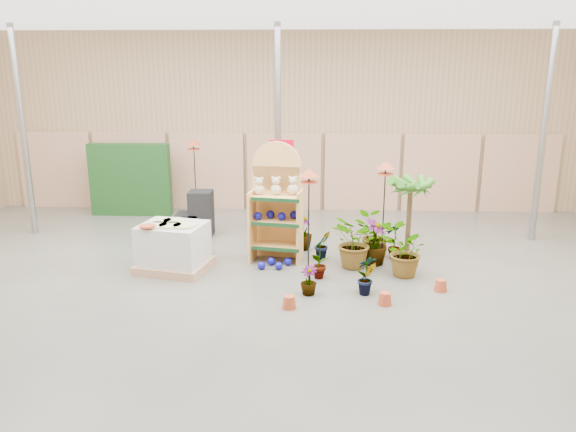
% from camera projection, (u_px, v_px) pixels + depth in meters
% --- Properties ---
extents(room, '(15.20, 12.10, 4.70)m').
position_uv_depth(room, '(268.00, 155.00, 9.33)').
color(room, '#4D4C44').
rests_on(room, ground).
extents(display_shelf, '(1.04, 0.75, 2.28)m').
position_uv_depth(display_shelf, '(276.00, 206.00, 10.74)').
color(display_shelf, tan).
rests_on(display_shelf, ground).
extents(teddy_bears, '(0.84, 0.21, 0.35)m').
position_uv_depth(teddy_bears, '(277.00, 187.00, 10.53)').
color(teddy_bears, '#C5B692').
rests_on(teddy_bears, display_shelf).
extents(gazing_balls_shelf, '(0.84, 0.29, 0.16)m').
position_uv_depth(gazing_balls_shelf, '(276.00, 215.00, 10.65)').
color(gazing_balls_shelf, '#0C0D8C').
rests_on(gazing_balls_shelf, display_shelf).
extents(gazing_balls_floor, '(0.63, 0.39, 0.15)m').
position_uv_depth(gazing_balls_floor, '(275.00, 264.00, 10.46)').
color(gazing_balls_floor, '#0C0D8C').
rests_on(gazing_balls_floor, ground).
extents(pallet_stack, '(1.42, 1.26, 0.91)m').
position_uv_depth(pallet_stack, '(173.00, 247.00, 10.26)').
color(pallet_stack, '#A97C5F').
rests_on(pallet_stack, ground).
extents(charcoal_planters, '(0.80, 0.50, 1.00)m').
position_uv_depth(charcoal_planters, '(197.00, 217.00, 12.39)').
color(charcoal_planters, black).
rests_on(charcoal_planters, ground).
extents(trellis_stock, '(2.00, 0.30, 1.80)m').
position_uv_depth(trellis_stock, '(130.00, 180.00, 13.98)').
color(trellis_stock, '#153E16').
rests_on(trellis_stock, ground).
extents(offer_sign, '(0.50, 0.08, 2.20)m').
position_uv_depth(offer_sign, '(281.00, 170.00, 11.49)').
color(offer_sign, gray).
rests_on(offer_sign, ground).
extents(bird_table_front, '(0.34, 0.34, 1.93)m').
position_uv_depth(bird_table_front, '(309.00, 176.00, 9.69)').
color(bird_table_front, black).
rests_on(bird_table_front, ground).
extents(bird_table_right, '(0.34, 0.34, 1.97)m').
position_uv_depth(bird_table_right, '(386.00, 169.00, 10.24)').
color(bird_table_right, black).
rests_on(bird_table_right, ground).
extents(bird_table_back, '(0.34, 0.34, 1.99)m').
position_uv_depth(bird_table_back, '(194.00, 145.00, 13.13)').
color(bird_table_back, black).
rests_on(bird_table_back, ground).
extents(palm, '(0.70, 0.70, 1.66)m').
position_uv_depth(palm, '(411.00, 185.00, 10.87)').
color(palm, '#47351E').
rests_on(palm, ground).
extents(potted_plant_0, '(0.46, 0.51, 0.81)m').
position_uv_depth(potted_plant_0, '(319.00, 256.00, 9.86)').
color(potted_plant_0, '#32761C').
rests_on(potted_plant_0, ground).
extents(potted_plant_2, '(1.05, 1.11, 0.99)m').
position_uv_depth(potted_plant_2, '(356.00, 243.00, 10.34)').
color(potted_plant_2, '#32761C').
rests_on(potted_plant_2, ground).
extents(potted_plant_3, '(0.63, 0.63, 0.88)m').
position_uv_depth(potted_plant_3, '(374.00, 242.00, 10.55)').
color(potted_plant_3, '#32761C').
rests_on(potted_plant_3, ground).
extents(potted_plant_4, '(0.49, 0.45, 0.78)m').
position_uv_depth(potted_plant_4, '(395.00, 239.00, 10.88)').
color(potted_plant_4, '#32761C').
rests_on(potted_plant_4, ground).
extents(potted_plant_5, '(0.41, 0.38, 0.58)m').
position_uv_depth(potted_plant_5, '(323.00, 245.00, 10.86)').
color(potted_plant_5, '#32761C').
rests_on(potted_plant_5, ground).
extents(potted_plant_6, '(0.93, 0.85, 0.86)m').
position_uv_depth(potted_plant_6, '(373.00, 235.00, 10.99)').
color(potted_plant_6, '#32761C').
rests_on(potted_plant_6, ground).
extents(potted_plant_7, '(0.36, 0.36, 0.50)m').
position_uv_depth(potted_plant_7, '(309.00, 280.00, 9.18)').
color(potted_plant_7, '#32761C').
rests_on(potted_plant_7, ground).
extents(potted_plant_8, '(0.40, 0.36, 0.64)m').
position_uv_depth(potted_plant_8, '(366.00, 273.00, 9.30)').
color(potted_plant_8, '#32761C').
rests_on(potted_plant_8, ground).
extents(potted_plant_9, '(0.36, 0.31, 0.56)m').
position_uv_depth(potted_plant_9, '(367.00, 278.00, 9.18)').
color(potted_plant_9, '#32761C').
rests_on(potted_plant_9, ground).
extents(potted_plant_10, '(0.93, 0.84, 0.92)m').
position_uv_depth(potted_plant_10, '(403.00, 252.00, 9.93)').
color(potted_plant_10, '#32761C').
rests_on(potted_plant_10, ground).
extents(potted_plant_11, '(0.51, 0.51, 0.74)m').
position_uv_depth(potted_plant_11, '(302.00, 232.00, 11.44)').
color(potted_plant_11, '#32761C').
rests_on(potted_plant_11, ground).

